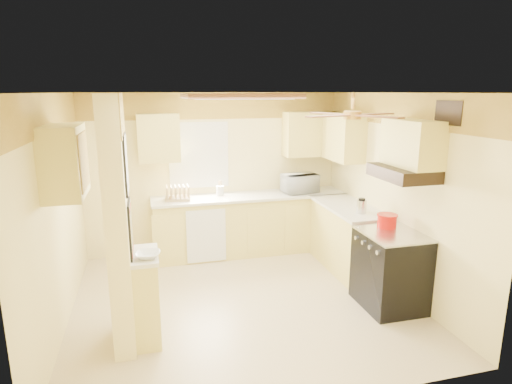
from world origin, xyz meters
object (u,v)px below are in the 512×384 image
object	(u,v)px
stove	(390,270)
bowl	(148,255)
microwave	(300,183)
kettle	(362,206)
dutch_oven	(387,221)

from	to	relation	value
stove	bowl	world-z (taller)	bowl
microwave	kettle	distance (m)	1.40
stove	dutch_oven	world-z (taller)	dutch_oven
microwave	dutch_oven	size ratio (longest dim) A/B	2.17
stove	microwave	distance (m)	2.24
dutch_oven	kettle	distance (m)	0.56
microwave	bowl	size ratio (longest dim) A/B	2.24
bowl	kettle	distance (m)	2.90
bowl	kettle	world-z (taller)	kettle
stove	microwave	world-z (taller)	microwave
stove	dutch_oven	size ratio (longest dim) A/B	3.72
stove	bowl	distance (m)	2.81
bowl	dutch_oven	world-z (taller)	dutch_oven
microwave	bowl	distance (m)	3.28
microwave	bowl	xyz separation A→B (m)	(-2.40, -2.24, -0.12)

